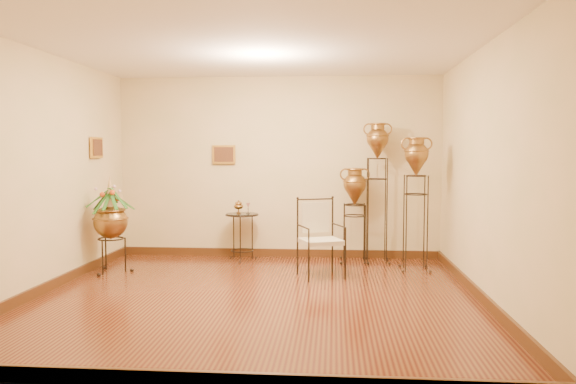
# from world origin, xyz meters

# --- Properties ---
(ground) EXTENTS (5.00, 5.00, 0.00)m
(ground) POSITION_xyz_m (0.00, 0.00, 0.00)
(ground) COLOR brown
(ground) RESTS_ON ground
(room_shell) EXTENTS (5.02, 5.02, 2.81)m
(room_shell) POSITION_xyz_m (-0.01, 0.01, 1.73)
(room_shell) COLOR beige
(room_shell) RESTS_ON ground
(amphora_tall) EXTENTS (0.42, 0.42, 2.09)m
(amphora_tall) POSITION_xyz_m (1.50, 2.15, 1.06)
(amphora_tall) COLOR black
(amphora_tall) RESTS_ON ground
(amphora_mid) EXTENTS (0.49, 0.49, 1.86)m
(amphora_mid) POSITION_xyz_m (1.99, 1.63, 0.94)
(amphora_mid) COLOR black
(amphora_mid) RESTS_ON ground
(amphora_short) EXTENTS (0.56, 0.56, 1.43)m
(amphora_short) POSITION_xyz_m (1.17, 2.15, 0.71)
(amphora_short) COLOR black
(amphora_short) RESTS_ON ground
(planter_urn) EXTENTS (0.88, 0.88, 1.34)m
(planter_urn) POSITION_xyz_m (-2.15, 1.13, 0.75)
(planter_urn) COLOR black
(planter_urn) RESTS_ON ground
(armchair) EXTENTS (0.73, 0.71, 1.03)m
(armchair) POSITION_xyz_m (0.70, 1.08, 0.51)
(armchair) COLOR black
(armchair) RESTS_ON ground
(side_table) EXTENTS (0.63, 0.63, 0.90)m
(side_table) POSITION_xyz_m (-0.52, 2.15, 0.37)
(side_table) COLOR black
(side_table) RESTS_ON ground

